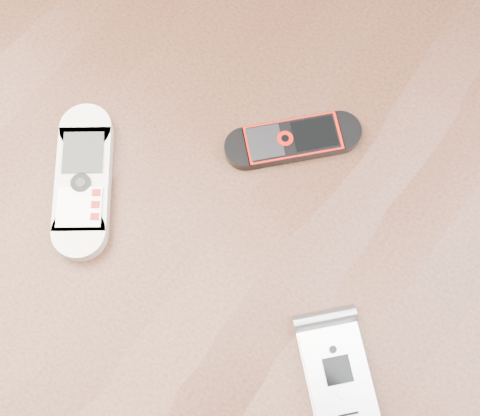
% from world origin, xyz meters
% --- Properties ---
extents(ground, '(4.00, 4.00, 0.00)m').
position_xyz_m(ground, '(0.00, 0.00, 0.00)').
color(ground, '#472B19').
rests_on(ground, ground).
extents(table, '(1.20, 0.80, 0.75)m').
position_xyz_m(table, '(0.00, 0.00, 0.64)').
color(table, black).
rests_on(table, ground).
extents(nokia_white, '(0.13, 0.15, 0.02)m').
position_xyz_m(nokia_white, '(-0.12, -0.06, 0.76)').
color(nokia_white, silver).
rests_on(nokia_white, table).
extents(nokia_black_red, '(0.12, 0.12, 0.01)m').
position_xyz_m(nokia_black_red, '(0.01, 0.08, 0.76)').
color(nokia_black_red, black).
rests_on(nokia_black_red, table).
extents(motorola_razr, '(0.11, 0.11, 0.02)m').
position_xyz_m(motorola_razr, '(0.15, -0.07, 0.76)').
color(motorola_razr, '#B8B7BC').
rests_on(motorola_razr, table).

